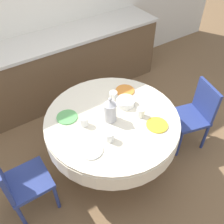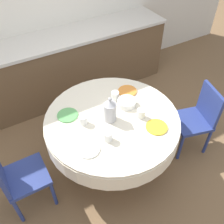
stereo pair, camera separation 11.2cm
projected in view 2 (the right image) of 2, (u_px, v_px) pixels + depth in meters
name	position (u px, v px, depth m)	size (l,w,h in m)	color
ground_plane	(112.00, 160.00, 3.02)	(12.00, 12.00, 0.00)	brown
wall_back	(42.00, 2.00, 3.26)	(7.00, 0.05, 2.60)	silver
kitchen_counter	(61.00, 68.00, 3.62)	(3.24, 0.64, 0.95)	brown
dining_table	(112.00, 126.00, 2.60)	(1.38, 1.38, 0.73)	brown
chair_left	(197.00, 117.00, 2.89)	(0.49, 0.49, 0.85)	navy
chair_right	(17.00, 176.00, 2.32)	(0.40, 0.40, 0.85)	navy
plate_near_left	(88.00, 149.00, 2.22)	(0.21, 0.21, 0.01)	white
cup_near_left	(108.00, 136.00, 2.28)	(0.08, 0.08, 0.09)	white
plate_near_right	(157.00, 127.00, 2.41)	(0.21, 0.21, 0.01)	yellow
cup_near_right	(141.00, 114.00, 2.49)	(0.08, 0.08, 0.09)	white
plate_far_left	(68.00, 115.00, 2.53)	(0.21, 0.21, 0.01)	#5BA85B
cup_far_left	(83.00, 120.00, 2.43)	(0.08, 0.08, 0.09)	white
plate_far_right	(127.00, 91.00, 2.81)	(0.21, 0.21, 0.01)	orange
cup_far_right	(115.00, 96.00, 2.69)	(0.08, 0.08, 0.09)	white
coffee_carafe	(110.00, 110.00, 2.42)	(0.13, 0.13, 0.28)	#B2B2B7
fruit_bowl	(127.00, 103.00, 2.63)	(0.20, 0.20, 0.07)	silver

